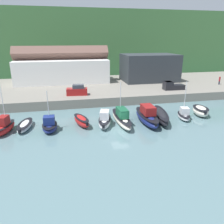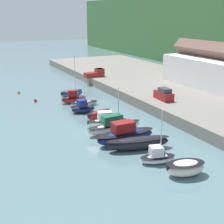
{
  "view_description": "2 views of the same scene",
  "coord_description": "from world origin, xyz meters",
  "views": [
    {
      "loc": [
        -7.34,
        -28.99,
        12.99
      ],
      "look_at": [
        -0.55,
        3.24,
        1.77
      ],
      "focal_mm": 35.0,
      "sensor_mm": 36.0,
      "label": 1
    },
    {
      "loc": [
        38.17,
        -17.05,
        16.42
      ],
      "look_at": [
        -2.98,
        3.92,
        1.79
      ],
      "focal_mm": 50.0,
      "sensor_mm": 36.0,
      "label": 2
    }
  ],
  "objects": [
    {
      "name": "ground_plane",
      "position": [
        0.0,
        0.0,
        0.0
      ],
      "size": [
        320.0,
        320.0,
        0.0
      ],
      "primitive_type": "plane",
      "color": "slate"
    },
    {
      "name": "pickup_truck_0",
      "position": [
        -30.06,
        13.32,
        2.62
      ],
      "size": [
        2.01,
        4.73,
        1.9
      ],
      "rotation": [
        0.0,
        0.0,
        0.0
      ],
      "color": "maroon",
      "rests_on": "quay_promenade"
    },
    {
      "name": "harbor_clubhouse",
      "position": [
        -8.14,
        30.18,
        5.2
      ],
      "size": [
        23.94,
        9.21,
        9.32
      ],
      "color": "white",
      "rests_on": "quay_promenade"
    },
    {
      "name": "moored_boat_4",
      "position": [
        -5.48,
        2.87,
        0.8
      ],
      "size": [
        2.9,
        5.0,
        1.52
      ],
      "rotation": [
        0.0,
        0.0,
        0.31
      ],
      "color": "red",
      "rests_on": "ground_plane"
    },
    {
      "name": "moored_boat_10",
      "position": [
        15.32,
        3.28,
        0.87
      ],
      "size": [
        3.22,
        4.68,
        1.66
      ],
      "rotation": [
        0.0,
        0.0,
        -0.21
      ],
      "color": "white",
      "rests_on": "ground_plane"
    },
    {
      "name": "moored_boat_7",
      "position": [
        4.85,
        1.9,
        1.12
      ],
      "size": [
        2.45,
        8.36,
        2.99
      ],
      "rotation": [
        0.0,
        0.0,
        -0.01
      ],
      "color": "navy",
      "rests_on": "ground_plane"
    },
    {
      "name": "moored_boat_3",
      "position": [
        -10.19,
        1.91,
        0.83
      ],
      "size": [
        2.21,
        4.28,
        5.96
      ],
      "rotation": [
        0.0,
        0.0,
        -0.02
      ],
      "color": "navy",
      "rests_on": "ground_plane"
    },
    {
      "name": "moored_boat_8",
      "position": [
        7.46,
        2.31,
        0.86
      ],
      "size": [
        3.63,
        8.5,
        1.65
      ],
      "rotation": [
        0.0,
        0.0,
        -0.22
      ],
      "color": "black",
      "rests_on": "ground_plane"
    },
    {
      "name": "moored_boat_2",
      "position": [
        -13.92,
        3.47,
        0.5
      ],
      "size": [
        2.45,
        5.63,
        0.92
      ],
      "rotation": [
        0.0,
        0.0,
        -0.12
      ],
      "color": "silver",
      "rests_on": "ground_plane"
    },
    {
      "name": "parked_car_1",
      "position": [
        -5.3,
        15.38,
        2.71
      ],
      "size": [
        4.34,
        2.16,
        2.16
      ],
      "rotation": [
        0.0,
        0.0,
        1.48
      ],
      "color": "maroon",
      "rests_on": "quay_promenade"
    },
    {
      "name": "moored_boat_0",
      "position": [
        -20.78,
        3.77,
        0.82
      ],
      "size": [
        2.77,
        5.3,
        1.56
      ],
      "rotation": [
        0.0,
        0.0,
        0.18
      ],
      "color": "#33568E",
      "rests_on": "ground_plane"
    },
    {
      "name": "moored_boat_9",
      "position": [
        11.6,
        2.33,
        0.74
      ],
      "size": [
        2.74,
        4.46,
        6.34
      ],
      "rotation": [
        0.0,
        0.0,
        -0.25
      ],
      "color": "white",
      "rests_on": "ground_plane"
    },
    {
      "name": "mooring_buoy_0",
      "position": [
        -20.65,
        -3.82,
        0.31
      ],
      "size": [
        0.62,
        0.62,
        0.62
      ],
      "color": "red",
      "rests_on": "ground_plane"
    },
    {
      "name": "mooring_buoy_1",
      "position": [
        -28.8,
        -5.4,
        0.3
      ],
      "size": [
        0.6,
        0.6,
        0.6
      ],
      "color": "orange",
      "rests_on": "ground_plane"
    },
    {
      "name": "moored_boat_1",
      "position": [
        -16.39,
        2.53,
        0.95
      ],
      "size": [
        2.62,
        5.09,
        9.2
      ],
      "rotation": [
        0.0,
        0.0,
        -0.23
      ],
      "color": "red",
      "rests_on": "ground_plane"
    },
    {
      "name": "moored_boat_5",
      "position": [
        -1.88,
        2.4,
        0.87
      ],
      "size": [
        3.31,
        6.33,
        2.4
      ],
      "rotation": [
        0.0,
        0.0,
        -0.25
      ],
      "color": "silver",
      "rests_on": "ground_plane"
    },
    {
      "name": "moored_boat_6",
      "position": [
        0.79,
        2.34,
        0.98
      ],
      "size": [
        2.18,
        8.69,
        6.61
      ],
      "rotation": [
        0.0,
        0.0,
        0.04
      ],
      "color": "white",
      "rests_on": "ground_plane"
    }
  ]
}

